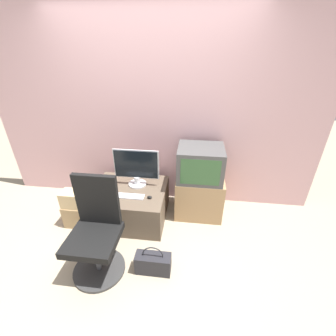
{
  "coord_description": "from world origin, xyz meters",
  "views": [
    {
      "loc": [
        0.56,
        -1.54,
        2.03
      ],
      "look_at": [
        0.25,
        0.95,
        0.69
      ],
      "focal_mm": 24.0,
      "sensor_mm": 36.0,
      "label": 1
    }
  ],
  "objects_px": {
    "mouse": "(150,197)",
    "cardboard_box_lower": "(76,215)",
    "keyboard": "(129,196)",
    "office_chair": "(96,234)",
    "main_monitor": "(136,168)",
    "crt_tv": "(200,163)",
    "handbag": "(153,263)"
  },
  "relations": [
    {
      "from": "main_monitor",
      "to": "cardboard_box_lower",
      "type": "bearing_deg",
      "value": -153.75
    },
    {
      "from": "main_monitor",
      "to": "office_chair",
      "type": "distance_m",
      "value": 0.98
    },
    {
      "from": "main_monitor",
      "to": "crt_tv",
      "type": "distance_m",
      "value": 0.81
    },
    {
      "from": "handbag",
      "to": "cardboard_box_lower",
      "type": "bearing_deg",
      "value": 152.69
    },
    {
      "from": "main_monitor",
      "to": "keyboard",
      "type": "relative_size",
      "value": 1.6
    },
    {
      "from": "crt_tv",
      "to": "handbag",
      "type": "distance_m",
      "value": 1.27
    },
    {
      "from": "keyboard",
      "to": "office_chair",
      "type": "relative_size",
      "value": 0.36
    },
    {
      "from": "office_chair",
      "to": "handbag",
      "type": "distance_m",
      "value": 0.64
    },
    {
      "from": "keyboard",
      "to": "handbag",
      "type": "xyz_separation_m",
      "value": [
        0.4,
        -0.65,
        -0.33
      ]
    },
    {
      "from": "office_chair",
      "to": "cardboard_box_lower",
      "type": "relative_size",
      "value": 3.41
    },
    {
      "from": "main_monitor",
      "to": "office_chair",
      "type": "bearing_deg",
      "value": -101.19
    },
    {
      "from": "main_monitor",
      "to": "handbag",
      "type": "bearing_deg",
      "value": -68.33
    },
    {
      "from": "cardboard_box_lower",
      "to": "main_monitor",
      "type": "bearing_deg",
      "value": 26.25
    },
    {
      "from": "crt_tv",
      "to": "cardboard_box_lower",
      "type": "xyz_separation_m",
      "value": [
        -1.53,
        -0.44,
        -0.61
      ]
    },
    {
      "from": "keyboard",
      "to": "office_chair",
      "type": "height_order",
      "value": "office_chair"
    },
    {
      "from": "keyboard",
      "to": "crt_tv",
      "type": "bearing_deg",
      "value": 23.31
    },
    {
      "from": "office_chair",
      "to": "crt_tv",
      "type": "bearing_deg",
      "value": 45.54
    },
    {
      "from": "mouse",
      "to": "crt_tv",
      "type": "height_order",
      "value": "crt_tv"
    },
    {
      "from": "office_chair",
      "to": "handbag",
      "type": "bearing_deg",
      "value": -0.59
    },
    {
      "from": "keyboard",
      "to": "office_chair",
      "type": "xyz_separation_m",
      "value": [
        -0.15,
        -0.64,
        -0.01
      ]
    },
    {
      "from": "main_monitor",
      "to": "mouse",
      "type": "xyz_separation_m",
      "value": [
        0.22,
        -0.29,
        -0.24
      ]
    },
    {
      "from": "keyboard",
      "to": "mouse",
      "type": "distance_m",
      "value": 0.25
    },
    {
      "from": "office_chair",
      "to": "main_monitor",
      "type": "bearing_deg",
      "value": 78.81
    },
    {
      "from": "mouse",
      "to": "handbag",
      "type": "height_order",
      "value": "mouse"
    },
    {
      "from": "keyboard",
      "to": "cardboard_box_lower",
      "type": "xyz_separation_m",
      "value": [
        -0.7,
        -0.08,
        -0.29
      ]
    },
    {
      "from": "mouse",
      "to": "cardboard_box_lower",
      "type": "distance_m",
      "value": 1.0
    },
    {
      "from": "office_chair",
      "to": "handbag",
      "type": "xyz_separation_m",
      "value": [
        0.55,
        -0.01,
        -0.32
      ]
    },
    {
      "from": "keyboard",
      "to": "main_monitor",
      "type": "bearing_deg",
      "value": 83.29
    },
    {
      "from": "main_monitor",
      "to": "mouse",
      "type": "bearing_deg",
      "value": -52.82
    },
    {
      "from": "crt_tv",
      "to": "cardboard_box_lower",
      "type": "height_order",
      "value": "crt_tv"
    },
    {
      "from": "crt_tv",
      "to": "main_monitor",
      "type": "bearing_deg",
      "value": -174.6
    },
    {
      "from": "mouse",
      "to": "crt_tv",
      "type": "bearing_deg",
      "value": 32.12
    }
  ]
}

